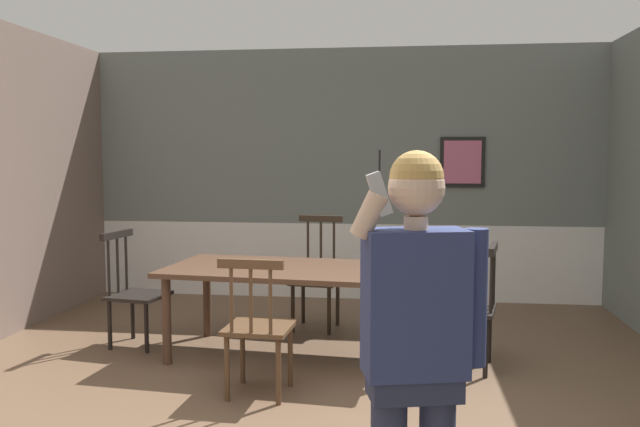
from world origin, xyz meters
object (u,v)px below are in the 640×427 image
Objects in this scene: chair_at_table_head at (469,307)px; chair_opposite_corner at (258,327)px; chair_near_window at (317,276)px; chair_by_doorway at (134,292)px; person_figure at (416,337)px; dining_table at (292,276)px.

chair_opposite_corner is at bearing 128.75° from chair_at_table_head.
chair_opposite_corner is (-0.16, -1.78, -0.01)m from chair_near_window.
chair_at_table_head is at bearing 93.61° from chair_by_doorway.
chair_opposite_corner is 0.58× the size of person_figure.
chair_opposite_corner is at bearing -73.95° from person_figure.
chair_near_window is at bearing 87.84° from chair_opposite_corner.
person_figure is (0.85, -3.53, 0.44)m from chair_near_window.
dining_table is 1.40m from chair_by_doorway.
chair_near_window reaches higher than dining_table.
person_figure is at bearing 110.83° from chair_near_window.
dining_table is at bearing 93.64° from chair_by_doorway.
chair_at_table_head is 0.58× the size of person_figure.
chair_by_doorway is 0.60× the size of person_figure.
chair_near_window is 0.64× the size of person_figure.
person_figure is at bearing -178.87° from chair_at_table_head.
chair_near_window reaches higher than chair_opposite_corner.
chair_near_window is 1.65m from chair_at_table_head.
dining_table is at bearing 95.84° from chair_at_table_head.
chair_at_table_head is at bearing -5.40° from dining_table.
chair_at_table_head is at bearing 30.59° from chair_opposite_corner.
dining_table is at bearing -84.54° from person_figure.
dining_table is 2.17× the size of chair_at_table_head.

